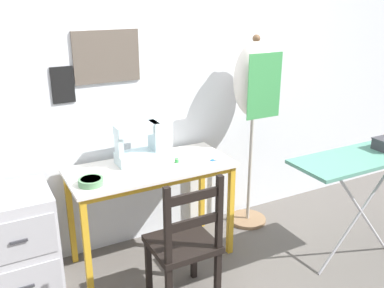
{
  "coord_description": "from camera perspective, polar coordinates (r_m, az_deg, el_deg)",
  "views": [
    {
      "loc": [
        -1.05,
        -2.34,
        1.92
      ],
      "look_at": [
        0.32,
        0.24,
        0.87
      ],
      "focal_mm": 40.0,
      "sensor_mm": 36.0,
      "label": 1
    }
  ],
  "objects": [
    {
      "name": "ironing_board",
      "position": [
        3.19,
        22.49,
        -1.99
      ],
      "size": [
        1.16,
        0.38,
        0.87
      ],
      "color": "#518E7A",
      "rests_on": "ground_plane"
    },
    {
      "name": "dress_form",
      "position": [
        3.44,
        8.29,
        7.33
      ],
      "size": [
        0.36,
        0.32,
        1.61
      ],
      "color": "#846647",
      "rests_on": "ground_plane"
    },
    {
      "name": "scissors",
      "position": [
        3.12,
        3.3,
        -2.21
      ],
      "size": [
        0.12,
        0.11,
        0.01
      ],
      "color": "silver",
      "rests_on": "sewing_table"
    },
    {
      "name": "filing_cabinet",
      "position": [
        3.05,
        -22.23,
        -12.46
      ],
      "size": [
        0.47,
        0.46,
        0.74
      ],
      "color": "#B7B7BC",
      "rests_on": "ground_plane"
    },
    {
      "name": "thread_spool_near_machine",
      "position": [
        3.08,
        -2.05,
        -2.21
      ],
      "size": [
        0.04,
        0.04,
        0.03
      ],
      "color": "green",
      "rests_on": "sewing_table"
    },
    {
      "name": "sewing_machine",
      "position": [
        3.08,
        -6.52,
        0.03
      ],
      "size": [
        0.37,
        0.17,
        0.31
      ],
      "color": "silver",
      "rests_on": "sewing_table"
    },
    {
      "name": "wall_back",
      "position": [
        3.18,
        -8.2,
        7.9
      ],
      "size": [
        10.0,
        0.07,
        2.55
      ],
      "color": "silver",
      "rests_on": "ground_plane"
    },
    {
      "name": "sewing_table",
      "position": [
        3.07,
        -5.42,
        -4.68
      ],
      "size": [
        1.17,
        0.53,
        0.75
      ],
      "color": "silver",
      "rests_on": "ground_plane"
    },
    {
      "name": "fabric_bowl",
      "position": [
        2.81,
        -13.33,
        -4.88
      ],
      "size": [
        0.16,
        0.16,
        0.04
      ],
      "color": "#56895B",
      "rests_on": "sewing_table"
    },
    {
      "name": "ground_plane",
      "position": [
        3.2,
        -3.22,
        -17.06
      ],
      "size": [
        14.0,
        14.0,
        0.0
      ],
      "primitive_type": "plane",
      "color": "#5B5651"
    },
    {
      "name": "wooden_chair",
      "position": [
        2.74,
        -1.03,
        -13.27
      ],
      "size": [
        0.4,
        0.38,
        0.91
      ],
      "color": "black",
      "rests_on": "ground_plane"
    }
  ]
}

